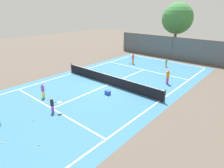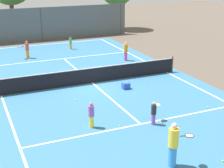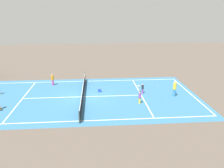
% 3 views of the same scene
% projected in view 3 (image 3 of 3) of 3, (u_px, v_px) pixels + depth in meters
% --- Properties ---
extents(ground_plane, '(80.00, 80.00, 0.00)m').
position_uv_depth(ground_plane, '(83.00, 97.00, 23.69)').
color(ground_plane, brown).
extents(court_surface, '(13.00, 25.00, 0.01)m').
position_uv_depth(court_surface, '(83.00, 97.00, 23.69)').
color(court_surface, teal).
rests_on(court_surface, ground_plane).
extents(tennis_net, '(11.90, 0.10, 1.10)m').
position_uv_depth(tennis_net, '(83.00, 92.00, 23.53)').
color(tennis_net, '#333833').
rests_on(tennis_net, ground_plane).
extents(player_1, '(0.95, 0.55, 1.74)m').
position_uv_depth(player_1, '(175.00, 88.00, 23.60)').
color(player_1, '#388CD8').
rests_on(player_1, ground_plane).
extents(player_3, '(0.26, 0.26, 1.22)m').
position_uv_depth(player_3, '(140.00, 98.00, 21.85)').
color(player_3, yellow).
rests_on(player_3, ground_plane).
extents(player_4, '(0.73, 0.71, 1.13)m').
position_uv_depth(player_4, '(142.00, 88.00, 24.52)').
color(player_4, purple).
rests_on(player_4, ground_plane).
extents(player_5, '(0.31, 0.31, 1.46)m').
position_uv_depth(player_5, '(53.00, 79.00, 27.17)').
color(player_5, '#D14799').
rests_on(player_5, ground_plane).
extents(ball_crate, '(0.44, 0.34, 0.43)m').
position_uv_depth(ball_crate, '(99.00, 90.00, 25.16)').
color(ball_crate, blue).
rests_on(ball_crate, ground_plane).
extents(tennis_ball_1, '(0.07, 0.07, 0.07)m').
position_uv_depth(tennis_ball_1, '(92.00, 86.00, 26.90)').
color(tennis_ball_1, '#CCE533').
rests_on(tennis_ball_1, ground_plane).
extents(tennis_ball_2, '(0.07, 0.07, 0.07)m').
position_uv_depth(tennis_ball_2, '(158.00, 85.00, 27.26)').
color(tennis_ball_2, '#CCE533').
rests_on(tennis_ball_2, ground_plane).
extents(tennis_ball_3, '(0.07, 0.07, 0.07)m').
position_uv_depth(tennis_ball_3, '(156.00, 93.00, 24.74)').
color(tennis_ball_3, '#CCE533').
rests_on(tennis_ball_3, ground_plane).
extents(tennis_ball_4, '(0.07, 0.07, 0.07)m').
position_uv_depth(tennis_ball_4, '(173.00, 90.00, 25.72)').
color(tennis_ball_4, '#CCE533').
rests_on(tennis_ball_4, ground_plane).
extents(tennis_ball_5, '(0.07, 0.07, 0.07)m').
position_uv_depth(tennis_ball_5, '(106.00, 103.00, 22.12)').
color(tennis_ball_5, '#CCE533').
rests_on(tennis_ball_5, ground_plane).
extents(tennis_ball_6, '(0.07, 0.07, 0.07)m').
position_uv_depth(tennis_ball_6, '(132.00, 83.00, 28.01)').
color(tennis_ball_6, '#CCE533').
rests_on(tennis_ball_6, ground_plane).
extents(tennis_ball_7, '(0.07, 0.07, 0.07)m').
position_uv_depth(tennis_ball_7, '(141.00, 98.00, 23.21)').
color(tennis_ball_7, '#CCE533').
rests_on(tennis_ball_7, ground_plane).
extents(tennis_ball_8, '(0.07, 0.07, 0.07)m').
position_uv_depth(tennis_ball_8, '(31.00, 86.00, 26.95)').
color(tennis_ball_8, '#CCE533').
rests_on(tennis_ball_8, ground_plane).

